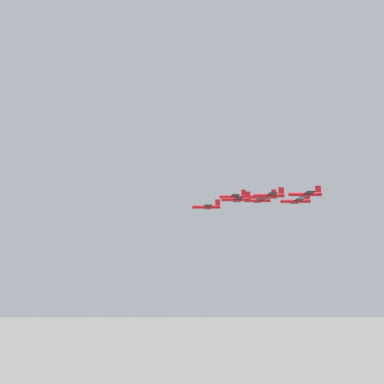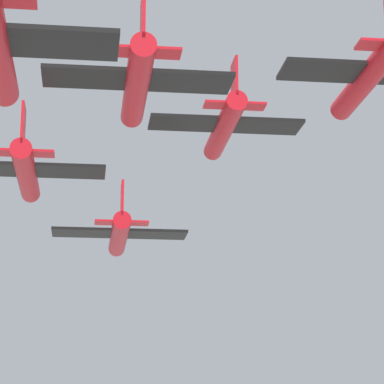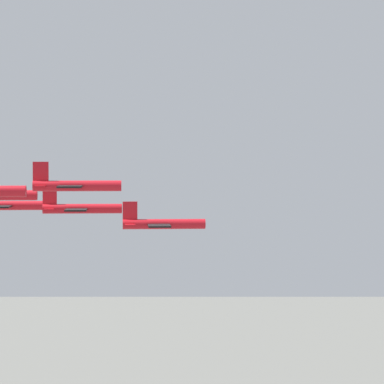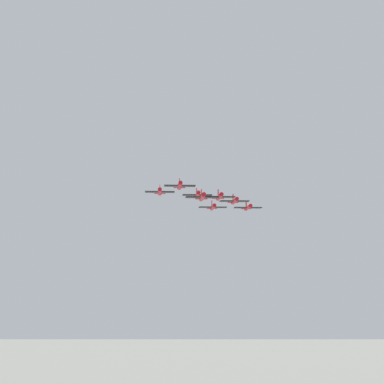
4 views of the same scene
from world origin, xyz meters
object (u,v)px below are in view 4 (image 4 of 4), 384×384
(jet_5, at_px, (160,192))
(jet_7, at_px, (213,207))
(jet_3, at_px, (235,201))
(jet_6, at_px, (248,207))
(jet_0, at_px, (202,197))
(jet_4, at_px, (197,195))
(jet_1, at_px, (219,197))
(jet_2, at_px, (180,185))

(jet_5, relative_size, jet_7, 1.00)
(jet_3, bearing_deg, jet_6, -120.47)
(jet_0, height_order, jet_5, jet_5)
(jet_3, bearing_deg, jet_5, 0.00)
(jet_5, bearing_deg, jet_4, -180.00)
(jet_5, height_order, jet_6, jet_5)
(jet_0, relative_size, jet_7, 1.00)
(jet_3, relative_size, jet_7, 1.00)
(jet_3, distance_m, jet_7, 11.97)
(jet_1, height_order, jet_2, jet_2)
(jet_6, bearing_deg, jet_7, -0.00)
(jet_0, bearing_deg, jet_4, -90.00)
(jet_5, bearing_deg, jet_6, -161.22)
(jet_1, height_order, jet_7, jet_1)
(jet_0, bearing_deg, jet_1, -120.47)
(jet_1, xyz_separation_m, jet_7, (-13.35, -15.67, -0.68))
(jet_0, bearing_deg, jet_6, -120.47)
(jet_3, distance_m, jet_4, 12.26)
(jet_2, xyz_separation_m, jet_3, (-20.50, 3.95, -3.20))
(jet_5, height_order, jet_7, jet_5)
(jet_3, xyz_separation_m, jet_4, (9.22, -7.86, 1.88))
(jet_2, relative_size, jet_4, 1.00)
(jet_6, relative_size, jet_7, 1.00)
(jet_6, bearing_deg, jet_1, 59.53)
(jet_5, bearing_deg, jet_1, 150.46)
(jet_1, relative_size, jet_4, 1.00)
(jet_3, xyz_separation_m, jet_7, (-2.07, -11.76, -0.81))
(jet_0, relative_size, jet_6, 1.00)
(jet_2, relative_size, jet_5, 1.00)
(jet_4, distance_m, jet_7, 12.24)
(jet_2, bearing_deg, jet_7, -120.47)
(jet_3, bearing_deg, jet_7, -59.53)
(jet_1, distance_m, jet_3, 11.94)
(jet_2, bearing_deg, jet_1, -180.00)
(jet_2, distance_m, jet_4, 12.01)
(jet_0, height_order, jet_6, jet_6)
(jet_0, distance_m, jet_5, 24.31)
(jet_2, bearing_deg, jet_5, -59.53)
(jet_7, bearing_deg, jet_6, 180.00)
(jet_6, height_order, jet_7, jet_7)
(jet_3, relative_size, jet_5, 1.00)
(jet_0, height_order, jet_4, jet_4)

